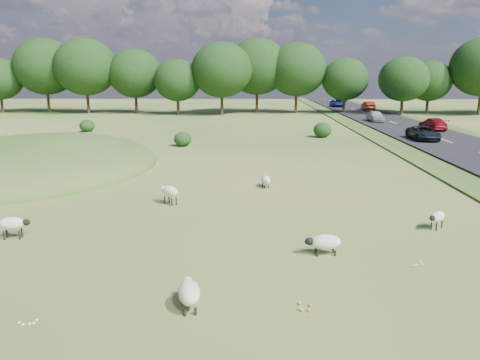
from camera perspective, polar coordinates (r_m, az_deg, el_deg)
name	(u,v)px	position (r m, az deg, el deg)	size (l,w,h in m)	color
ground	(221,149)	(38.95, -2.30, 3.79)	(160.00, 160.00, 0.00)	#30561A
mound	(35,167)	(34.26, -23.72, 1.47)	(16.00, 20.00, 4.00)	#33561E
road	(422,133)	(51.76, 21.28, 5.31)	(8.00, 150.00, 0.25)	black
treeline	(229,71)	(73.91, -1.31, 13.15)	(96.28, 14.66, 11.70)	black
shrubs	(211,131)	(46.08, -3.51, 6.03)	(26.38, 11.52, 1.48)	black
sheep_0	(13,224)	(19.61, -25.95, -4.82)	(1.19, 0.61, 0.84)	beige
sheep_1	(170,191)	(22.50, -8.56, -1.39)	(1.14, 1.16, 0.90)	beige
sheep_2	(437,217)	(20.31, 22.90, -4.17)	(0.94, 0.94, 0.73)	beige
sheep_3	(266,180)	(25.66, 3.17, -0.03)	(0.63, 1.13, 0.63)	beige
sheep_4	(189,292)	(12.72, -6.24, -13.43)	(0.78, 1.37, 0.76)	beige
sheep_5	(325,242)	(16.41, 10.29, -7.46)	(1.29, 0.64, 0.73)	beige
car_0	(368,106)	(81.94, 15.36, 8.74)	(1.46, 4.20, 1.38)	maroon
car_1	(433,124)	(54.35, 22.49, 6.34)	(1.81, 4.45, 1.29)	maroon
car_3	(338,103)	(88.36, 11.81, 9.16)	(2.22, 4.80, 1.34)	navy
car_4	(423,133)	(45.74, 21.45, 5.35)	(2.04, 4.43, 1.23)	black
car_5	(342,99)	(105.48, 12.28, 9.67)	(1.77, 4.34, 1.26)	navy
car_7	(375,116)	(61.96, 16.18, 7.51)	(1.60, 3.97, 1.35)	#B4B7BC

